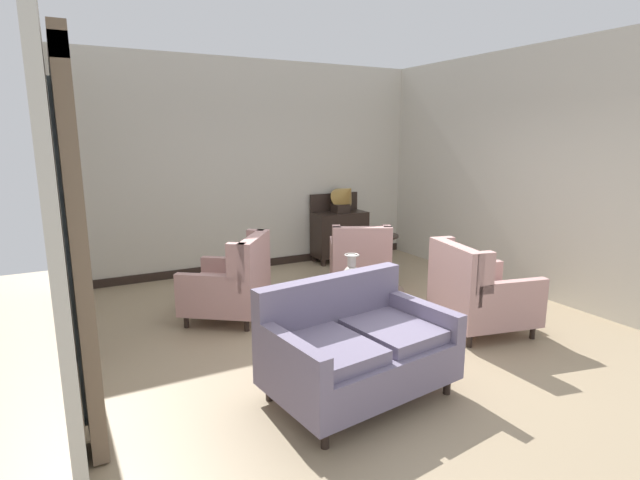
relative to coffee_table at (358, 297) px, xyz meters
name	(u,v)px	position (x,y,z in m)	size (l,w,h in m)	color
ground	(368,338)	(0.07, -0.10, -0.42)	(9.05, 9.05, 0.00)	#9E896B
wall_back	(255,167)	(0.07, 3.13, 1.17)	(5.66, 0.08, 3.18)	beige
wall_left	(53,190)	(-2.68, 0.87, 1.17)	(0.08, 4.53, 3.18)	beige
wall_right	(497,170)	(2.82, 0.87, 1.17)	(0.08, 4.53, 3.18)	beige
baseboard_back	(259,264)	(0.07, 3.08, -0.36)	(5.50, 0.03, 0.12)	black
window_with_curtains	(70,223)	(-2.58, -0.05, 1.00)	(0.12, 1.96, 2.66)	silver
coffee_table	(358,297)	(0.00, 0.00, 0.00)	(0.94, 0.94, 0.51)	black
porcelain_vase	(352,274)	(-0.06, 0.05, 0.24)	(0.19, 0.19, 0.37)	beige
settee	(356,349)	(-0.66, -1.01, -0.03)	(1.54, 1.09, 0.92)	slate
armchair_beside_settee	(359,264)	(0.74, 1.15, 0.00)	(1.05, 1.12, 0.97)	tan
armchair_near_sideboard	(232,284)	(-1.00, 1.10, -0.01)	(1.19, 1.19, 0.97)	tan
armchair_foreground_right	(478,294)	(1.19, -0.49, -0.01)	(1.06, 1.00, 0.97)	tan
side_table	(380,252)	(1.41, 1.64, -0.02)	(0.52, 0.52, 0.66)	black
sideboard	(339,233)	(1.42, 2.84, 0.05)	(0.89, 0.43, 1.12)	black
gramophone	(345,196)	(1.47, 2.74, 0.69)	(0.42, 0.53, 0.58)	black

